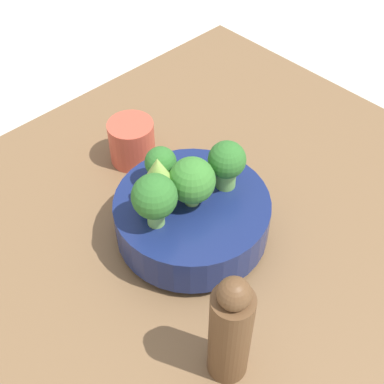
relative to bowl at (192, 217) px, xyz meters
The scene contains 10 objects.
ground_plane 0.09m from the bowl, 56.36° to the right, with size 6.00×6.00×0.00m, color beige.
table 0.07m from the bowl, 56.36° to the right, with size 1.02×0.75×0.04m.
bowl is the anchor object (origin of this frame).
romanesco_piece_near 0.10m from the bowl, 39.03° to the right, with size 0.06×0.06×0.09m.
broccoli_floret_right 0.10m from the bowl, ahead, with size 0.06×0.06×0.08m.
broccoli_floret_left 0.10m from the bowl, behind, with size 0.05×0.05×0.08m.
broccoli_floret_front 0.09m from the bowl, 84.23° to the right, with size 0.05×0.05×0.06m.
broccoli_floret_center 0.07m from the bowl, 104.04° to the right, with size 0.07×0.07×0.08m.
cup 0.20m from the bowl, 103.25° to the right, with size 0.08×0.08×0.08m.
pepper_mill 0.22m from the bowl, 58.00° to the left, with size 0.05×0.05×0.18m.
Camera 1 is at (0.33, 0.41, 0.67)m, focal length 50.00 mm.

